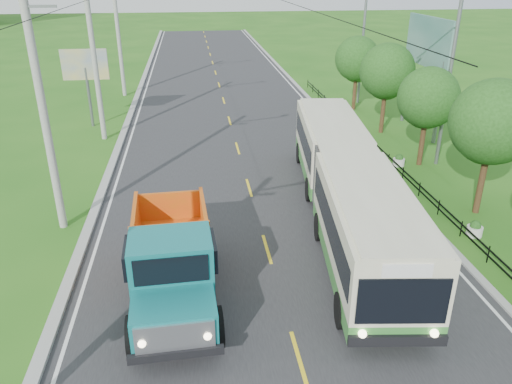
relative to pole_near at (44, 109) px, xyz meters
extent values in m
plane|color=#225D16|center=(8.26, -9.00, -5.09)|extent=(240.00, 240.00, 0.00)
cube|color=#28282B|center=(8.26, 11.00, -5.08)|extent=(14.00, 120.00, 0.02)
cube|color=#9E9E99|center=(1.06, 11.00, -5.02)|extent=(0.40, 120.00, 0.15)
cube|color=#9E9E99|center=(15.41, 11.00, -5.04)|extent=(0.30, 120.00, 0.10)
cube|color=silver|center=(1.61, 11.00, -5.07)|extent=(0.12, 120.00, 0.00)
cube|color=silver|center=(14.91, 11.00, -5.07)|extent=(0.12, 120.00, 0.00)
cube|color=yellow|center=(8.26, -9.00, -5.07)|extent=(0.12, 2.20, 0.00)
cube|color=black|center=(16.26, 5.00, -4.79)|extent=(0.04, 40.00, 0.60)
cylinder|color=gray|center=(-0.04, 0.00, -0.09)|extent=(0.32, 0.32, 10.00)
cube|color=slate|center=(0.46, 0.00, 3.71)|extent=(1.20, 0.10, 0.10)
cylinder|color=gray|center=(-0.04, 12.00, -0.09)|extent=(0.32, 0.32, 10.00)
cylinder|color=gray|center=(-0.04, 24.00, -0.09)|extent=(0.32, 0.32, 10.00)
cylinder|color=#382314|center=(18.06, -1.00, -3.41)|extent=(0.28, 0.28, 3.36)
sphere|color=#1C4513|center=(18.06, -1.00, -0.89)|extent=(3.60, 3.60, 3.60)
sphere|color=#1C4513|center=(18.26, -0.50, -1.61)|extent=(2.64, 2.64, 2.64)
cylinder|color=#382314|center=(18.06, 5.00, -3.58)|extent=(0.28, 0.28, 3.02)
sphere|color=#1C4513|center=(18.06, 5.00, -1.31)|extent=(3.24, 3.24, 3.24)
sphere|color=#1C4513|center=(18.26, 5.50, -1.96)|extent=(2.38, 2.38, 2.38)
cylinder|color=#382314|center=(18.06, 11.00, -3.47)|extent=(0.28, 0.28, 3.25)
sphere|color=#1C4513|center=(18.06, 11.00, -1.03)|extent=(3.48, 3.48, 3.48)
sphere|color=#1C4513|center=(18.26, 11.50, -1.73)|extent=(2.55, 2.55, 2.55)
cylinder|color=#382314|center=(18.06, 17.00, -3.55)|extent=(0.28, 0.28, 3.08)
sphere|color=#1C4513|center=(18.06, 17.00, -1.24)|extent=(3.30, 3.30, 3.30)
sphere|color=#1C4513|center=(18.26, 17.50, -1.90)|extent=(2.42, 2.42, 2.42)
cylinder|color=slate|center=(19.06, 5.00, -0.59)|extent=(0.20, 0.20, 9.00)
cylinder|color=slate|center=(19.06, 19.00, -0.59)|extent=(0.20, 0.20, 9.00)
cylinder|color=silver|center=(16.86, -3.00, -4.89)|extent=(0.64, 0.64, 0.40)
sphere|color=#1C4513|center=(16.86, -3.00, -4.64)|extent=(0.44, 0.44, 0.44)
cylinder|color=silver|center=(16.86, 5.00, -4.89)|extent=(0.64, 0.64, 0.40)
sphere|color=#1C4513|center=(16.86, 5.00, -4.64)|extent=(0.44, 0.44, 0.44)
cylinder|color=silver|center=(16.86, 13.00, -4.89)|extent=(0.64, 0.64, 0.40)
sphere|color=#1C4513|center=(16.86, 13.00, -4.64)|extent=(0.44, 0.44, 0.44)
cylinder|color=slate|center=(-1.24, 15.00, -3.09)|extent=(0.20, 0.20, 4.00)
cube|color=yellow|center=(-1.24, 15.00, -0.89)|extent=(3.00, 0.15, 2.00)
cylinder|color=slate|center=(20.56, 8.50, -2.59)|extent=(0.24, 0.24, 5.00)
cylinder|color=slate|center=(20.56, 13.50, -2.59)|extent=(0.24, 0.24, 5.00)
cube|color=#144C47|center=(20.56, 11.00, 0.71)|extent=(0.20, 6.00, 3.00)
cube|color=#367F32|center=(11.37, -5.39, -4.23)|extent=(3.67, 8.43, 0.60)
cube|color=beige|center=(11.37, -5.39, -2.88)|extent=(3.67, 8.43, 2.10)
cube|color=black|center=(11.37, -5.39, -2.87)|extent=(3.64, 7.78, 1.03)
cube|color=#367F32|center=(12.44, 3.52, -4.23)|extent=(3.61, 7.89, 0.60)
cube|color=beige|center=(12.44, 3.52, -2.88)|extent=(3.61, 7.89, 2.10)
cube|color=black|center=(12.44, 3.52, -2.87)|extent=(3.57, 7.24, 1.03)
cube|color=#4C4C4C|center=(11.92, -0.80, -3.18)|extent=(2.67, 1.38, 2.59)
cube|color=black|center=(10.89, -9.46, -3.06)|extent=(2.44, 0.36, 1.41)
cylinder|color=black|center=(9.85, -7.78, -4.53)|extent=(0.48, 1.16, 1.13)
cylinder|color=black|center=(12.29, -8.07, -4.53)|extent=(0.48, 1.16, 1.13)
cylinder|color=black|center=(10.48, -2.49, -4.53)|extent=(0.48, 1.16, 1.13)
cylinder|color=black|center=(12.93, -2.78, -4.53)|extent=(0.48, 1.16, 1.13)
cylinder|color=black|center=(10.92, 1.19, -4.53)|extent=(0.48, 1.16, 1.13)
cylinder|color=black|center=(13.37, 0.89, -4.53)|extent=(0.48, 1.16, 1.13)
cylinder|color=black|center=(11.52, 6.16, -4.53)|extent=(0.48, 1.16, 1.13)
cylinder|color=black|center=(13.96, 5.86, -4.53)|extent=(0.48, 1.16, 1.13)
cube|color=#126E71|center=(4.86, -8.37, -3.88)|extent=(2.38, 1.64, 1.10)
cube|color=#126E71|center=(4.79, -6.72, -3.33)|extent=(2.50, 1.86, 2.21)
cube|color=black|center=(4.79, -6.72, -2.78)|extent=(2.73, 1.54, 0.77)
cube|color=black|center=(4.76, -5.84, -4.38)|extent=(1.37, 6.66, 0.28)
cube|color=#D34913|center=(4.68, -3.96, -3.27)|extent=(2.67, 3.41, 1.43)
cylinder|color=black|center=(3.69, -8.20, -4.49)|extent=(0.43, 1.23, 1.21)
cylinder|color=black|center=(6.01, -8.10, -4.49)|extent=(0.43, 1.23, 1.21)
cylinder|color=black|center=(3.51, -3.79, -4.49)|extent=(0.43, 1.23, 1.21)
cylinder|color=black|center=(5.83, -3.69, -4.49)|extent=(0.43, 1.23, 1.21)
camera|label=1|loc=(5.66, -19.63, 4.97)|focal=35.00mm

